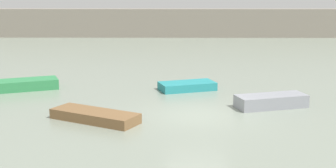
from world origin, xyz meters
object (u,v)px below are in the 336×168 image
(rowboat_green, at_px, (27,84))
(rowboat_brown, at_px, (95,116))
(rowboat_grey, at_px, (271,101))
(rowboat_teal, at_px, (187,86))

(rowboat_green, xyz_separation_m, rowboat_brown, (4.16, -5.41, -0.05))
(rowboat_green, distance_m, rowboat_brown, 6.83)
(rowboat_grey, bearing_deg, rowboat_green, 146.68)
(rowboat_brown, relative_size, rowboat_teal, 1.31)
(rowboat_teal, height_order, rowboat_grey, rowboat_grey)
(rowboat_teal, bearing_deg, rowboat_grey, -62.22)
(rowboat_green, distance_m, rowboat_teal, 7.81)
(rowboat_brown, bearing_deg, rowboat_teal, 84.11)
(rowboat_brown, bearing_deg, rowboat_green, 155.94)
(rowboat_green, relative_size, rowboat_grey, 0.99)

